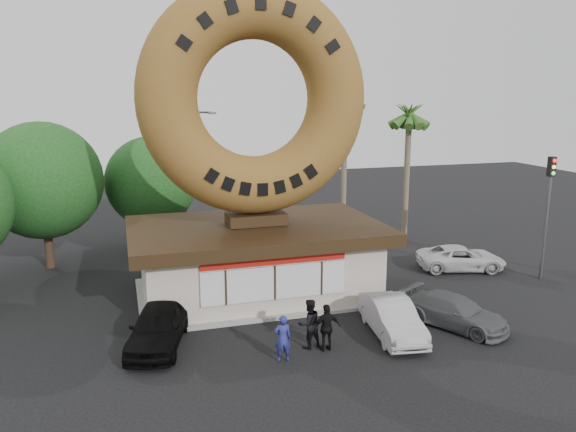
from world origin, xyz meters
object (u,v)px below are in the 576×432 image
Objects in this scene: car_grey at (455,312)px; car_white at (461,258)px; giant_donut at (255,99)px; person_left at (283,338)px; person_center at (309,324)px; car_black at (158,327)px; street_lamp at (186,170)px; donut_shop at (257,257)px; traffic_signal at (548,202)px; person_right at (327,327)px; car_silver at (392,318)px.

car_grey is 0.95× the size of car_white.
person_left is (-0.73, -6.69, -7.94)m from giant_donut.
person_center is 12.34m from car_white.
car_black is 1.04× the size of car_grey.
street_lamp reaches higher than car_black.
person_center reaches higher than car_white.
giant_donut reaches higher than donut_shop.
traffic_signal is (14.00, -1.99, 2.10)m from donut_shop.
person_center is 0.43× the size of car_grey.
person_left reaches higher than car_grey.
person_center is at bearing 136.29° from car_white.
street_lamp is 17.12m from person_left.
traffic_signal reaches higher than car_grey.
person_center is (0.49, -5.92, -0.85)m from donut_shop.
person_left is at bearing 8.08° from person_right.
donut_shop is 6.47m from person_right.
person_right is 0.41× the size of car_grey.
person_right is at bearing -80.92° from giant_donut.
giant_donut is at bearing 107.46° from car_white.
car_grey is at bearing 159.74° from car_white.
car_black is at bearing -29.34° from person_center.
car_black is at bearing -22.96° from person_right.
car_black is at bearing -26.84° from person_left.
street_lamp is 1.32× the size of traffic_signal.
donut_shop is 6.77m from person_left.
person_left is at bearing -96.19° from giant_donut.
car_silver is at bearing -56.59° from giant_donut.
car_silver is at bearing 170.07° from person_center.
street_lamp reaches higher than donut_shop.
person_center is 3.37m from car_silver.
person_center is 1.06× the size of person_right.
person_left is at bearing -96.21° from donut_shop.
giant_donut reaches higher than car_silver.
person_left is (1.13, -16.69, -3.65)m from street_lamp.
giant_donut is 14.97m from traffic_signal.
donut_shop reaches higher than car_silver.
giant_donut is (0.00, 0.02, 7.01)m from donut_shop.
car_silver is (-10.15, -3.83, -3.17)m from traffic_signal.
traffic_signal is at bearing -114.58° from car_white.
person_center is (2.34, -15.94, -3.57)m from street_lamp.
person_center reaches higher than car_black.
car_black is (-5.23, 1.68, -0.16)m from person_center.
giant_donut reaches higher than person_left.
street_lamp is at bearing 142.86° from traffic_signal.
car_white is (12.90, -9.55, -3.86)m from street_lamp.
car_white is at bearing 2.39° from donut_shop.
person_right reaches higher than car_grey.
person_left is 1.43m from person_center.
traffic_signal reaches higher than person_left.
car_black is at bearing -101.43° from street_lamp.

